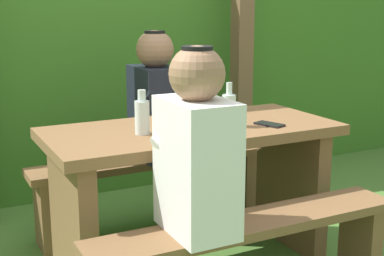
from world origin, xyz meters
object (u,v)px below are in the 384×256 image
object	(u,v)px
bottle_right	(142,116)
bench_near	(249,247)
picnic_table	(192,172)
drinking_glass	(207,120)
bench_far	(151,178)
cell_phone	(269,124)
person_white_shirt	(196,149)
person_black_coat	(156,100)
bottle_left	(229,109)

from	to	relation	value
bottle_right	bench_near	bearing A→B (deg)	-60.55
picnic_table	drinking_glass	xyz separation A→B (m)	(0.05, -0.06, 0.27)
picnic_table	bench_far	world-z (taller)	picnic_table
bottle_right	cell_phone	xyz separation A→B (m)	(0.61, -0.11, -0.08)
picnic_table	person_white_shirt	size ratio (longest dim) A/B	1.95
bench_near	person_black_coat	world-z (taller)	person_black_coat
bottle_left	cell_phone	bearing A→B (deg)	-21.07
bottle_left	bench_near	bearing A→B (deg)	-109.62
drinking_glass	bottle_left	world-z (taller)	bottle_left
drinking_glass	cell_phone	distance (m)	0.31
bench_near	person_white_shirt	world-z (taller)	person_white_shirt
bench_near	person_black_coat	xyz separation A→B (m)	(0.03, 1.04, 0.45)
picnic_table	cell_phone	bearing A→B (deg)	-23.85
bench_far	bottle_left	bearing A→B (deg)	-75.35
cell_phone	person_black_coat	bearing A→B (deg)	95.02
person_black_coat	cell_phone	bearing A→B (deg)	-65.19
person_black_coat	cell_phone	size ratio (longest dim) A/B	5.14
bench_far	person_black_coat	xyz separation A→B (m)	(0.03, -0.00, 0.45)
picnic_table	bottle_right	xyz separation A→B (m)	(-0.27, -0.04, 0.31)
picnic_table	bottle_right	bearing A→B (deg)	-171.71
picnic_table	person_black_coat	world-z (taller)	person_black_coat
picnic_table	cell_phone	distance (m)	0.44
picnic_table	person_black_coat	bearing A→B (deg)	86.22
bench_near	cell_phone	size ratio (longest dim) A/B	10.00
picnic_table	person_black_coat	xyz separation A→B (m)	(0.03, 0.52, 0.27)
person_white_shirt	person_black_coat	xyz separation A→B (m)	(0.28, 1.03, 0.00)
bench_near	drinking_glass	size ratio (longest dim) A/B	17.98
bottle_right	cell_phone	distance (m)	0.63
picnic_table	bottle_right	size ratio (longest dim) A/B	6.95
bench_near	cell_phone	bearing A→B (deg)	47.03
picnic_table	bottle_left	size ratio (longest dim) A/B	6.60
bottle_right	person_white_shirt	bearing A→B (deg)	-86.67
person_black_coat	bottle_right	world-z (taller)	person_black_coat
bench_far	bottle_right	size ratio (longest dim) A/B	6.95
picnic_table	bottle_right	distance (m)	0.42
person_white_shirt	picnic_table	bearing A→B (deg)	64.77
bench_near	bench_far	xyz separation A→B (m)	(0.00, 1.04, 0.00)
bench_far	bottle_right	distance (m)	0.79
bench_near	cell_phone	xyz separation A→B (m)	(0.34, 0.37, 0.42)
bench_far	bottle_right	bearing A→B (deg)	-115.87
bench_far	bottle_right	xyz separation A→B (m)	(-0.27, -0.56, 0.49)
person_white_shirt	drinking_glass	xyz separation A→B (m)	(0.29, 0.46, -0.00)
picnic_table	drinking_glass	distance (m)	0.28
drinking_glass	bottle_right	size ratio (longest dim) A/B	0.39
bottle_left	cell_phone	xyz separation A→B (m)	(0.19, -0.07, -0.08)
bench_near	bottle_right	world-z (taller)	bottle_right
person_white_shirt	drinking_glass	bearing A→B (deg)	57.19
bench_near	bottle_right	size ratio (longest dim) A/B	6.95
bench_far	cell_phone	size ratio (longest dim) A/B	10.00
bench_near	person_white_shirt	distance (m)	0.51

